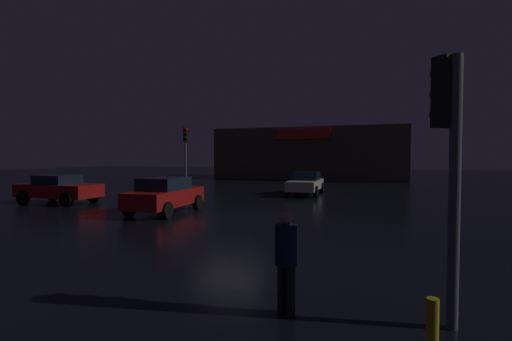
# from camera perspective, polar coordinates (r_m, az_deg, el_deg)

# --- Properties ---
(ground_plane) EXTENTS (120.00, 120.00, 0.00)m
(ground_plane) POSITION_cam_1_polar(r_m,az_deg,el_deg) (14.41, -3.95, -7.32)
(ground_plane) COLOR black
(store_building) EXTENTS (19.54, 7.97, 5.32)m
(store_building) POSITION_cam_1_polar(r_m,az_deg,el_deg) (40.54, 8.49, 2.55)
(store_building) COLOR brown
(store_building) RESTS_ON ground
(traffic_signal_main) EXTENTS (0.42, 0.42, 3.76)m
(traffic_signal_main) POSITION_cam_1_polar(r_m,az_deg,el_deg) (5.79, 27.50, 4.49)
(traffic_signal_main) COLOR #595B60
(traffic_signal_main) RESTS_ON ground
(traffic_signal_opposite) EXTENTS (0.41, 0.43, 4.28)m
(traffic_signal_opposite) POSITION_cam_1_polar(r_m,az_deg,el_deg) (24.34, -10.72, 3.91)
(traffic_signal_opposite) COLOR #595B60
(traffic_signal_opposite) RESTS_ON ground
(car_near) EXTENTS (2.10, 4.19, 1.50)m
(car_near) POSITION_cam_1_polar(r_m,az_deg,el_deg) (16.09, -13.76, -3.58)
(car_near) COLOR #A51414
(car_near) RESTS_ON ground
(car_far) EXTENTS (4.20, 2.08, 1.45)m
(car_far) POSITION_cam_1_polar(r_m,az_deg,el_deg) (21.16, -28.04, -2.47)
(car_far) COLOR #A51414
(car_far) RESTS_ON ground
(car_crossing) EXTENTS (2.08, 4.44, 1.41)m
(car_crossing) POSITION_cam_1_polar(r_m,az_deg,el_deg) (23.31, 7.64, -1.89)
(car_crossing) COLOR silver
(car_crossing) RESTS_ON ground
(pedestrian) EXTENTS (0.44, 0.44, 1.56)m
(pedestrian) POSITION_cam_1_polar(r_m,az_deg,el_deg) (5.71, 4.66, -12.82)
(pedestrian) COLOR black
(pedestrian) RESTS_ON ground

